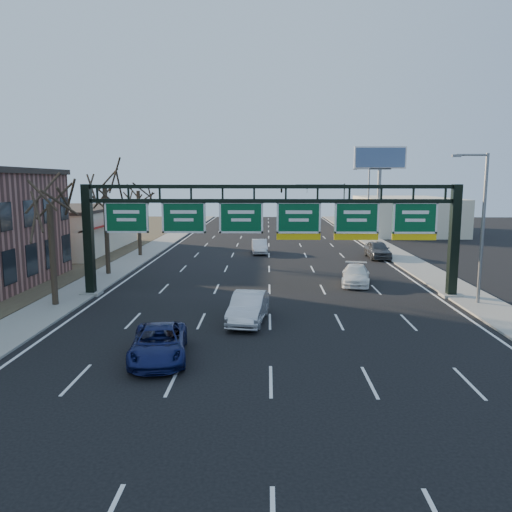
{
  "coord_description": "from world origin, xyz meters",
  "views": [
    {
      "loc": [
        -0.14,
        -23.71,
        7.41
      ],
      "look_at": [
        -0.79,
        4.15,
        3.2
      ],
      "focal_mm": 35.0,
      "sensor_mm": 36.0,
      "label": 1
    }
  ],
  "objects_px": {
    "car_blue_suv": "(159,343)",
    "car_silver_sedan": "(248,308)",
    "sign_gantry": "(272,225)",
    "car_white_wagon": "(356,275)"
  },
  "relations": [
    {
      "from": "car_blue_suv",
      "to": "car_silver_sedan",
      "type": "xyz_separation_m",
      "value": [
        3.54,
        5.62,
        0.1
      ]
    },
    {
      "from": "car_silver_sedan",
      "to": "car_white_wagon",
      "type": "height_order",
      "value": "car_silver_sedan"
    },
    {
      "from": "car_blue_suv",
      "to": "car_silver_sedan",
      "type": "bearing_deg",
      "value": 49.72
    },
    {
      "from": "car_blue_suv",
      "to": "car_white_wagon",
      "type": "height_order",
      "value": "car_white_wagon"
    },
    {
      "from": "sign_gantry",
      "to": "car_white_wagon",
      "type": "relative_size",
      "value": 5.22
    },
    {
      "from": "sign_gantry",
      "to": "car_blue_suv",
      "type": "xyz_separation_m",
      "value": [
        -4.84,
        -11.73,
        -3.95
      ]
    },
    {
      "from": "sign_gantry",
      "to": "car_blue_suv",
      "type": "distance_m",
      "value": 13.29
    },
    {
      "from": "sign_gantry",
      "to": "car_silver_sedan",
      "type": "xyz_separation_m",
      "value": [
        -1.3,
        -6.11,
        -3.85
      ]
    },
    {
      "from": "car_blue_suv",
      "to": "sign_gantry",
      "type": "bearing_deg",
      "value": 59.47
    },
    {
      "from": "car_blue_suv",
      "to": "car_silver_sedan",
      "type": "distance_m",
      "value": 6.64
    }
  ]
}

